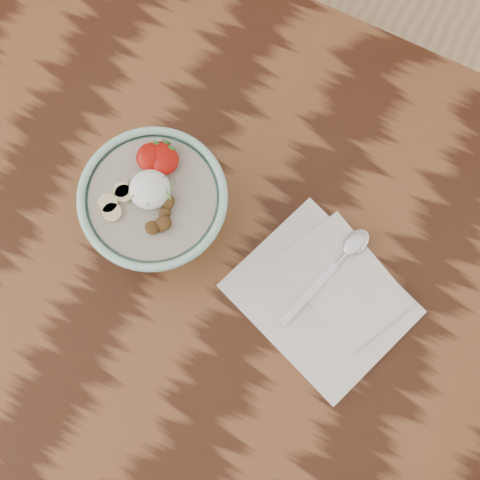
{
  "coord_description": "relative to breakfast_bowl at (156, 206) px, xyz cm",
  "views": [
    {
      "loc": [
        24.57,
        -18.49,
        174.17
      ],
      "look_at": [
        15.32,
        -0.08,
        87.25
      ],
      "focal_mm": 50.0,
      "sensor_mm": 36.0,
      "label": 1
    }
  ],
  "objects": [
    {
      "name": "spoon",
      "position": [
        27.47,
        6.87,
        -5.18
      ],
      "size": [
        7.42,
        18.94,
        1.0
      ],
      "rotation": [
        0.0,
        0.0,
        -0.28
      ],
      "color": "silver",
      "rests_on": "napkin"
    },
    {
      "name": "table",
      "position": [
        -1.71,
        -0.15,
        -16.39
      ],
      "size": [
        160.0,
        90.0,
        75.0
      ],
      "color": "#34180D",
      "rests_on": "ground"
    },
    {
      "name": "napkin",
      "position": [
        27.58,
        0.44,
        -6.46
      ],
      "size": [
        29.57,
        26.71,
        1.5
      ],
      "rotation": [
        0.0,
        0.0,
        -0.34
      ],
      "color": "white",
      "rests_on": "table"
    },
    {
      "name": "breakfast_bowl",
      "position": [
        0.0,
        0.0,
        0.0
      ],
      "size": [
        20.86,
        20.86,
        13.93
      ],
      "rotation": [
        0.0,
        0.0,
        0.13
      ],
      "color": "#9DD4C0",
      "rests_on": "table"
    }
  ]
}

